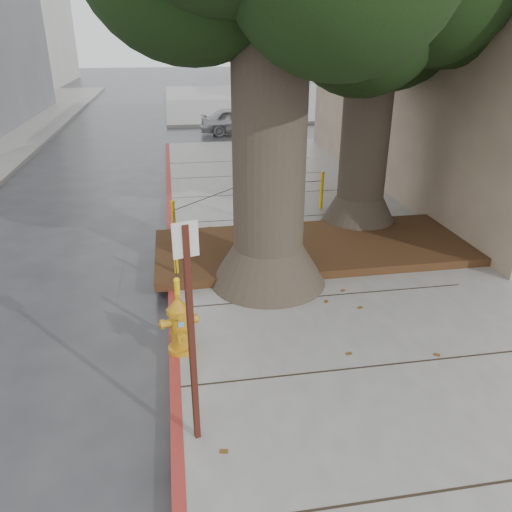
# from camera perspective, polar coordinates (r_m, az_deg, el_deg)

# --- Properties ---
(ground) EXTENTS (140.00, 140.00, 0.00)m
(ground) POSITION_cam_1_polar(r_m,az_deg,el_deg) (6.89, 8.25, -13.88)
(ground) COLOR #28282B
(ground) RESTS_ON ground
(sidewalk_far) EXTENTS (16.00, 20.00, 0.15)m
(sidewalk_far) POSITION_cam_1_polar(r_m,az_deg,el_deg) (36.24, 3.10, 17.45)
(sidewalk_far) COLOR slate
(sidewalk_far) RESTS_ON ground
(curb_red) EXTENTS (0.14, 26.00, 0.16)m
(curb_red) POSITION_cam_1_polar(r_m,az_deg,el_deg) (8.68, -9.51, -4.73)
(curb_red) COLOR maroon
(curb_red) RESTS_ON ground
(planter_bed) EXTENTS (6.40, 2.60, 0.16)m
(planter_bed) POSITION_cam_1_polar(r_m,az_deg,el_deg) (10.24, 6.71, 1.03)
(planter_bed) COLOR black
(planter_bed) RESTS_ON sidewalk_main
(building_side_white) EXTENTS (10.00, 10.00, 9.00)m
(building_side_white) POSITION_cam_1_polar(r_m,az_deg,el_deg) (35.89, 22.03, 22.93)
(building_side_white) COLOR silver
(building_side_white) RESTS_ON ground
(building_side_grey) EXTENTS (12.00, 14.00, 12.00)m
(building_side_grey) POSITION_cam_1_polar(r_m,az_deg,el_deg) (44.17, 25.47, 24.29)
(building_side_grey) COLOR slate
(building_side_grey) RESTS_ON ground
(bollard_ring) EXTENTS (3.79, 5.39, 0.95)m
(bollard_ring) POSITION_cam_1_polar(r_m,az_deg,el_deg) (10.20, -3.52, 3.66)
(bollard_ring) COLOR yellow
(bollard_ring) RESTS_ON sidewalk_main
(fire_hydrant) EXTENTS (0.46, 0.43, 0.87)m
(fire_hydrant) POSITION_cam_1_polar(r_m,az_deg,el_deg) (6.95, -8.73, -7.77)
(fire_hydrant) COLOR orange
(fire_hydrant) RESTS_ON sidewalk_main
(signpost) EXTENTS (0.24, 0.09, 2.51)m
(signpost) POSITION_cam_1_polar(r_m,az_deg,el_deg) (5.01, -7.47, -7.91)
(signpost) COLOR #471911
(signpost) RESTS_ON sidewalk_main
(car_silver) EXTENTS (3.56, 1.53, 1.20)m
(car_silver) POSITION_cam_1_polar(r_m,az_deg,el_deg) (23.56, -1.96, 15.21)
(car_silver) COLOR #A5A5AA
(car_silver) RESTS_ON ground
(car_red) EXTENTS (3.81, 1.45, 1.24)m
(car_red) POSITION_cam_1_polar(r_m,az_deg,el_deg) (28.65, 18.81, 15.62)
(car_red) COLOR maroon
(car_red) RESTS_ON ground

